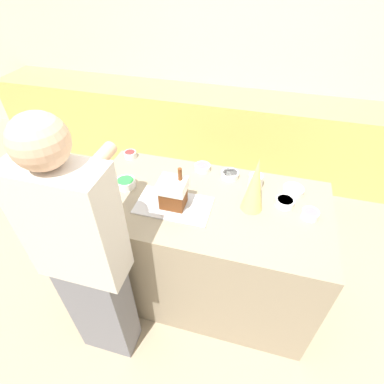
% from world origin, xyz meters
% --- Properties ---
extents(ground_plane, '(12.00, 12.00, 0.00)m').
position_xyz_m(ground_plane, '(0.00, 0.00, 0.00)').
color(ground_plane, tan).
extents(wall_back, '(8.00, 0.05, 2.60)m').
position_xyz_m(wall_back, '(0.00, 2.11, 1.30)').
color(wall_back, beige).
rests_on(wall_back, ground_plane).
extents(back_cabinet_block, '(6.00, 0.60, 0.89)m').
position_xyz_m(back_cabinet_block, '(0.00, 1.78, 0.45)').
color(back_cabinet_block, '#DBBC60').
rests_on(back_cabinet_block, ground_plane).
extents(kitchen_island, '(1.56, 0.82, 0.94)m').
position_xyz_m(kitchen_island, '(0.00, 0.00, 0.47)').
color(kitchen_island, gray).
rests_on(kitchen_island, ground_plane).
extents(baking_tray, '(0.47, 0.27, 0.01)m').
position_xyz_m(baking_tray, '(-0.19, -0.09, 0.94)').
color(baking_tray, silver).
rests_on(baking_tray, kitchen_island).
extents(gingerbread_house, '(0.16, 0.14, 0.27)m').
position_xyz_m(gingerbread_house, '(-0.19, -0.09, 1.05)').
color(gingerbread_house, brown).
rests_on(gingerbread_house, baking_tray).
extents(decorative_tree, '(0.13, 0.13, 0.37)m').
position_xyz_m(decorative_tree, '(0.28, 0.02, 1.12)').
color(decorative_tree, '#DBD675').
rests_on(decorative_tree, kitchen_island).
extents(candy_bowl_beside_tree, '(0.13, 0.13, 0.05)m').
position_xyz_m(candy_bowl_beside_tree, '(-0.56, 0.01, 0.97)').
color(candy_bowl_beside_tree, white).
rests_on(candy_bowl_beside_tree, kitchen_island).
extents(candy_bowl_front_corner, '(0.09, 0.09, 0.05)m').
position_xyz_m(candy_bowl_front_corner, '(-0.67, 0.34, 0.96)').
color(candy_bowl_front_corner, silver).
rests_on(candy_bowl_front_corner, kitchen_island).
extents(candy_bowl_near_tray_right, '(0.11, 0.11, 0.04)m').
position_xyz_m(candy_bowl_near_tray_right, '(-0.11, 0.33, 0.96)').
color(candy_bowl_near_tray_right, white).
rests_on(candy_bowl_near_tray_right, kitchen_island).
extents(candy_bowl_center_rear, '(0.12, 0.12, 0.04)m').
position_xyz_m(candy_bowl_center_rear, '(0.10, 0.29, 0.96)').
color(candy_bowl_center_rear, white).
rests_on(candy_bowl_center_rear, kitchen_island).
extents(candy_bowl_far_left, '(0.14, 0.14, 0.04)m').
position_xyz_m(candy_bowl_far_left, '(0.53, 0.24, 0.96)').
color(candy_bowl_far_left, white).
rests_on(candy_bowl_far_left, kitchen_island).
extents(candy_bowl_behind_tray, '(0.12, 0.12, 0.05)m').
position_xyz_m(candy_bowl_behind_tray, '(0.48, 0.10, 0.96)').
color(candy_bowl_behind_tray, white).
rests_on(candy_bowl_behind_tray, kitchen_island).
extents(candy_bowl_far_right, '(0.10, 0.10, 0.05)m').
position_xyz_m(candy_bowl_far_right, '(0.63, 0.03, 0.96)').
color(candy_bowl_far_right, white).
rests_on(candy_bowl_far_right, kitchen_island).
extents(mug, '(0.10, 0.10, 0.09)m').
position_xyz_m(mug, '(0.28, 0.24, 0.98)').
color(mug, white).
rests_on(mug, kitchen_island).
extents(person, '(0.46, 0.58, 1.75)m').
position_xyz_m(person, '(-0.52, -0.59, 0.91)').
color(person, slate).
rests_on(person, ground_plane).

